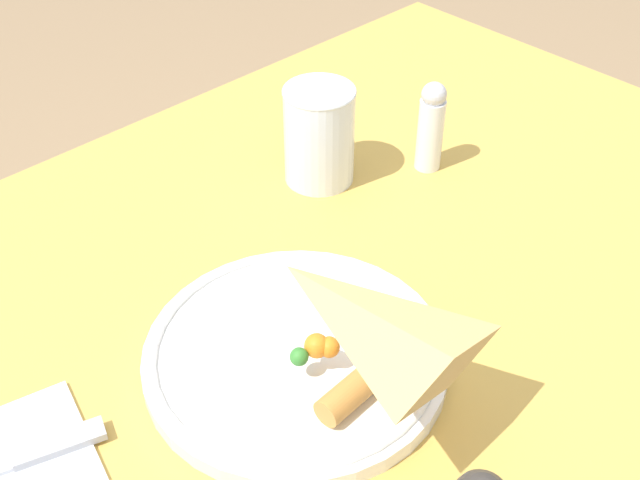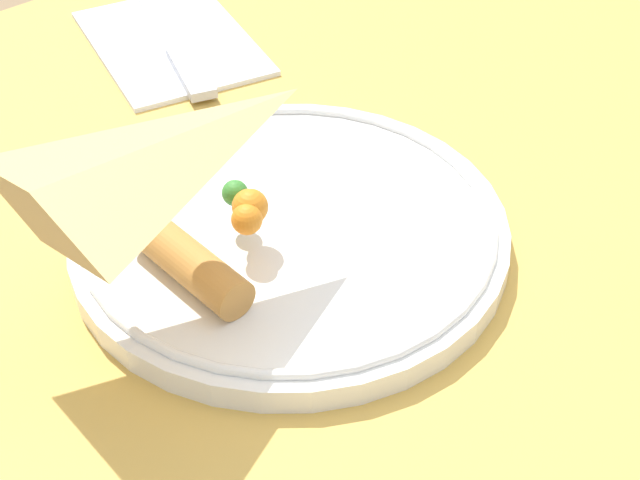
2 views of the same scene
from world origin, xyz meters
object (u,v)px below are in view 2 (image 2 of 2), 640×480
(dining_table, at_px, (505,460))
(napkin_folded, at_px, (172,43))
(butter_knife, at_px, (174,43))
(plate_pizza, at_px, (288,228))

(dining_table, xyz_separation_m, napkin_folded, (0.38, -0.01, 0.13))
(dining_table, height_order, butter_knife, butter_knife)
(plate_pizza, xyz_separation_m, butter_knife, (0.24, -0.08, -0.01))
(napkin_folded, relative_size, butter_knife, 0.98)
(plate_pizza, height_order, butter_knife, plate_pizza)
(plate_pizza, bearing_deg, butter_knife, -17.76)
(dining_table, bearing_deg, plate_pizza, 26.22)
(plate_pizza, relative_size, butter_knife, 1.40)
(butter_knife, bearing_deg, dining_table, -163.03)
(napkin_folded, xyz_separation_m, butter_knife, (-0.01, 0.00, 0.00))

